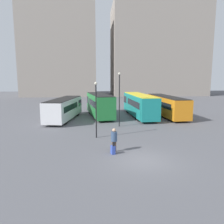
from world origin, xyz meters
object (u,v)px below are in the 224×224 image
bus_0 (64,108)px  suitcase (113,150)px  traveler (114,138)px  lamp_post_1 (96,105)px  bus_1 (100,104)px  lamp_post_0 (119,96)px  bus_2 (139,104)px  bus_3 (166,105)px

bus_0 → suitcase: size_ratio=11.35×
bus_0 → traveler: 15.06m
traveler → lamp_post_1: (-1.33, 4.21, 2.05)m
traveler → bus_1: bearing=-12.1°
suitcase → lamp_post_0: size_ratio=0.15×
bus_0 → bus_2: bearing=-72.2°
lamp_post_1 → suitcase: bearing=-75.6°
bus_3 → bus_2: bearing=89.0°
bus_2 → traveler: 16.38m
bus_3 → suitcase: 18.81m
bus_0 → bus_1: bus_1 is taller
suitcase → lamp_post_1: lamp_post_1 is taller
lamp_post_1 → lamp_post_0: bearing=59.7°
suitcase → lamp_post_1: bearing=-0.3°
traveler → lamp_post_0: size_ratio=0.30×
bus_2 → lamp_post_1: size_ratio=2.19×
bus_1 → bus_3: bus_1 is taller
bus_0 → lamp_post_0: (7.06, -5.04, 2.09)m
bus_2 → bus_0: bearing=95.2°
bus_1 → lamp_post_0: 7.49m
bus_3 → traveler: 18.27m
bus_3 → lamp_post_1: 15.76m
bus_3 → suitcase: bearing=146.3°
bus_2 → lamp_post_0: lamp_post_0 is taller
bus_1 → lamp_post_0: bearing=-172.0°
bus_1 → lamp_post_1: bearing=167.9°
bus_0 → bus_3: (14.99, 1.73, 0.04)m
bus_2 → lamp_post_0: bearing=147.3°
traveler → suitcase: size_ratio=2.02×
traveler → lamp_post_0: 9.38m
traveler → lamp_post_0: (1.42, 8.91, 2.56)m
bus_0 → lamp_post_1: lamp_post_1 is taller
bus_3 → bus_1: bearing=85.7°
bus_0 → suitcase: (5.51, -14.46, -1.25)m
bus_1 → traveler: (0.71, -15.85, -0.70)m
traveler → lamp_post_0: bearing=-23.7°
bus_1 → suitcase: (0.58, -16.35, -1.48)m
bus_3 → traveler: (-9.35, -15.69, -0.51)m
bus_3 → lamp_post_0: size_ratio=1.83×
bus_0 → bus_2: bus_2 is taller
lamp_post_0 → lamp_post_1: bearing=-120.3°
bus_3 → suitcase: (-9.48, -16.19, -1.30)m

